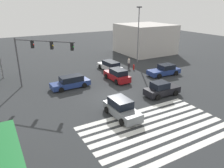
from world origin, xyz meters
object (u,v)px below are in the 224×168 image
at_px(fire_hydrant, 134,67).
at_px(car_2, 71,82).
at_px(car_3, 161,89).
at_px(car_6, 110,66).
at_px(traffic_signal_mast, 37,52).
at_px(car_1, 164,70).
at_px(street_light_pole_b, 138,30).
at_px(car_0, 122,109).
at_px(pedestrian, 129,63).
at_px(car_5, 117,75).

bearing_deg(fire_hydrant, car_2, -167.01).
distance_m(car_3, fire_hydrant, 10.47).
bearing_deg(car_6, traffic_signal_mast, 99.07).
relative_size(traffic_signal_mast, fire_hydrant, 7.13).
height_order(car_1, street_light_pole_b, street_light_pole_b).
relative_size(car_0, car_3, 1.04).
bearing_deg(car_1, car_2, -4.16).
bearing_deg(car_2, traffic_signal_mast, -25.41).
height_order(car_3, street_light_pole_b, street_light_pole_b).
relative_size(pedestrian, fire_hydrant, 1.88).
height_order(car_5, car_6, car_5).
height_order(car_2, pedestrian, pedestrian).
distance_m(car_0, car_1, 14.11).
bearing_deg(fire_hydrant, car_0, -129.15).
distance_m(car_1, car_2, 13.71).
xyz_separation_m(car_5, pedestrian, (4.77, 4.34, 0.12)).
relative_size(car_3, fire_hydrant, 4.84).
relative_size(car_3, car_5, 0.94).
relative_size(traffic_signal_mast, car_5, 1.38).
relative_size(car_0, fire_hydrant, 5.04).
xyz_separation_m(traffic_signal_mast, street_light_pole_b, (17.89, 4.76, 0.89)).
distance_m(traffic_signal_mast, car_6, 12.07).
height_order(traffic_signal_mast, car_2, traffic_signal_mast).
height_order(car_2, car_3, car_3).
height_order(car_1, fire_hydrant, car_1).
bearing_deg(traffic_signal_mast, street_light_pole_b, 59.89).
xyz_separation_m(car_3, fire_hydrant, (3.17, 9.97, -0.30)).
distance_m(car_1, fire_hydrant, 5.02).
bearing_deg(car_0, street_light_pole_b, 139.45).
relative_size(traffic_signal_mast, car_1, 1.23).
distance_m(traffic_signal_mast, street_light_pole_b, 18.53).
distance_m(car_0, car_5, 9.92).
height_order(traffic_signal_mast, car_0, traffic_signal_mast).
xyz_separation_m(car_6, pedestrian, (3.32, -0.25, 0.16)).
distance_m(car_0, pedestrian, 16.15).
bearing_deg(car_5, car_1, -100.26).
bearing_deg(car_1, car_5, -6.32).
height_order(car_2, fire_hydrant, car_2).
distance_m(car_3, car_6, 11.39).
xyz_separation_m(traffic_signal_mast, car_2, (3.35, -1.44, -3.90)).
bearing_deg(pedestrian, traffic_signal_mast, -38.10).
bearing_deg(fire_hydrant, car_1, -62.65).
bearing_deg(traffic_signal_mast, car_1, 34.03).
relative_size(traffic_signal_mast, car_3, 1.47).
relative_size(car_1, fire_hydrant, 5.78).
height_order(car_0, car_6, car_0).
relative_size(traffic_signal_mast, car_2, 1.26).
xyz_separation_m(car_0, car_1, (11.99, 7.45, -0.07)).
bearing_deg(street_light_pole_b, car_6, -162.09).
xyz_separation_m(car_1, car_5, (-7.24, 1.26, 0.08)).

